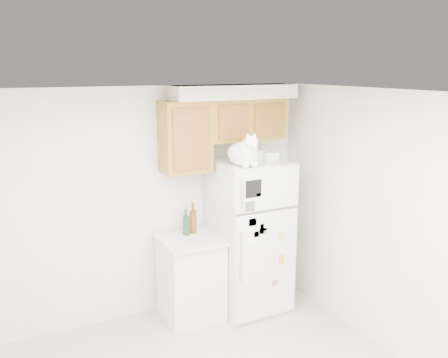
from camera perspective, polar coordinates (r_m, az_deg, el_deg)
room_shell at (r=3.47m, az=-0.55°, el=-3.68°), size 3.84×4.04×2.52m
refrigerator at (r=5.33m, az=3.12°, el=-6.81°), size 0.76×0.78×1.70m
base_counter at (r=5.26m, az=-4.03°, el=-11.69°), size 0.64×0.64×0.92m
cat at (r=4.83m, az=2.49°, el=3.17°), size 0.35×0.51×0.36m
storage_box_back at (r=5.19m, az=4.04°, el=2.92°), size 0.21×0.18×0.10m
storage_box_front at (r=5.16m, az=5.65°, el=2.76°), size 0.16×0.13×0.09m
bottle_green at (r=5.12m, az=-4.58°, el=-5.18°), size 0.07×0.07×0.29m
bottle_amber at (r=5.16m, az=-3.75°, el=-4.68°), size 0.08×0.08×0.34m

